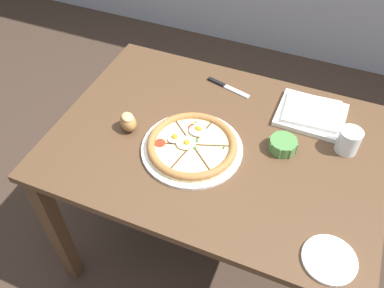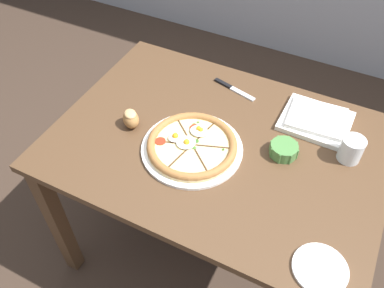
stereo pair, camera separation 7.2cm
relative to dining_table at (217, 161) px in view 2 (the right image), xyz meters
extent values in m
plane|color=#3D2D23|center=(0.00, 0.00, -0.66)|extent=(12.00, 12.00, 0.00)
cube|color=#513823|center=(0.00, 0.00, 0.10)|extent=(1.21, 0.87, 0.03)
cube|color=#513823|center=(-0.55, -0.38, -0.29)|extent=(0.06, 0.06, 0.74)
cube|color=#513823|center=(-0.55, 0.38, -0.29)|extent=(0.06, 0.06, 0.74)
cube|color=#513823|center=(0.55, 0.38, -0.29)|extent=(0.06, 0.06, 0.74)
cylinder|color=white|center=(-0.07, -0.08, 0.12)|extent=(0.37, 0.37, 0.01)
cylinder|color=#E5C684|center=(-0.07, -0.08, 0.13)|extent=(0.33, 0.33, 0.01)
cylinder|color=beige|center=(-0.07, -0.08, 0.14)|extent=(0.28, 0.28, 0.00)
torus|color=#A36B38|center=(-0.07, -0.08, 0.14)|extent=(0.33, 0.33, 0.03)
cube|color=#472D19|center=(0.00, -0.06, 0.14)|extent=(0.13, 0.05, 0.00)
cube|color=#472D19|center=(-0.06, -0.01, 0.14)|extent=(0.03, 0.14, 0.00)
cube|color=#472D19|center=(-0.12, -0.03, 0.14)|extent=(0.11, 0.09, 0.00)
cube|color=#472D19|center=(-0.13, -0.10, 0.14)|extent=(0.13, 0.05, 0.00)
cube|color=#472D19|center=(-0.08, -0.15, 0.14)|extent=(0.03, 0.14, 0.00)
cube|color=#472D19|center=(-0.02, -0.12, 0.14)|extent=(0.11, 0.09, 0.00)
cylinder|color=red|center=(-0.10, 0.00, 0.14)|extent=(0.03, 0.03, 0.00)
cylinder|color=red|center=(-0.18, -0.12, 0.14)|extent=(0.04, 0.04, 0.00)
cylinder|color=red|center=(-0.09, -0.01, 0.14)|extent=(0.03, 0.03, 0.00)
ellipsoid|color=white|center=(-0.07, -0.01, 0.15)|extent=(0.07, 0.06, 0.01)
sphere|color=#F4AD1E|center=(-0.08, -0.01, 0.15)|extent=(0.02, 0.02, 0.02)
ellipsoid|color=white|center=(-0.13, -0.08, 0.15)|extent=(0.07, 0.07, 0.01)
sphere|color=#F4AD1E|center=(-0.13, -0.08, 0.15)|extent=(0.02, 0.02, 0.02)
ellipsoid|color=white|center=(-0.09, -0.08, 0.15)|extent=(0.10, 0.10, 0.01)
sphere|color=#F4AD1E|center=(-0.08, -0.09, 0.15)|extent=(0.02, 0.02, 0.02)
ellipsoid|color=white|center=(-0.07, -0.01, 0.15)|extent=(0.06, 0.06, 0.01)
sphere|color=#F4AD1E|center=(-0.07, -0.01, 0.15)|extent=(0.02, 0.02, 0.02)
cylinder|color=#386B23|center=(-0.10, 0.01, 0.14)|extent=(0.02, 0.02, 0.00)
cylinder|color=#477A2D|center=(-0.10, 0.03, 0.14)|extent=(0.01, 0.01, 0.00)
cylinder|color=#2D5B1E|center=(0.04, -0.05, 0.14)|extent=(0.01, 0.01, 0.00)
cylinder|color=#386B23|center=(-0.06, -0.06, 0.14)|extent=(0.02, 0.02, 0.00)
cylinder|color=#477A2D|center=(-0.05, -0.09, 0.14)|extent=(0.01, 0.01, 0.00)
cylinder|color=#4C8442|center=(0.23, 0.05, 0.14)|extent=(0.10, 0.10, 0.05)
cylinder|color=gold|center=(0.23, 0.05, 0.14)|extent=(0.08, 0.08, 0.03)
cylinder|color=#4C8442|center=(0.28, 0.05, 0.14)|extent=(0.01, 0.01, 0.04)
cylinder|color=#4C8442|center=(0.27, 0.08, 0.14)|extent=(0.01, 0.01, 0.04)
cylinder|color=#4C8442|center=(0.23, 0.10, 0.14)|extent=(0.01, 0.01, 0.04)
cylinder|color=#4C8442|center=(0.20, 0.08, 0.14)|extent=(0.01, 0.01, 0.04)
cylinder|color=#4C8442|center=(0.18, 0.05, 0.14)|extent=(0.01, 0.01, 0.04)
cylinder|color=#4C8442|center=(0.20, 0.01, 0.14)|extent=(0.01, 0.01, 0.04)
cylinder|color=#4C8442|center=(0.23, 0.00, 0.14)|extent=(0.01, 0.01, 0.04)
cylinder|color=#4C8442|center=(0.27, 0.01, 0.14)|extent=(0.01, 0.01, 0.04)
cube|color=white|center=(0.29, 0.26, 0.12)|extent=(0.26, 0.22, 0.02)
cube|color=white|center=(0.29, 0.26, 0.14)|extent=(0.22, 0.19, 0.02)
ellipsoid|color=#A3703D|center=(-0.33, -0.07, 0.15)|extent=(0.10, 0.10, 0.07)
ellipsoid|color=tan|center=(-0.33, -0.07, 0.17)|extent=(0.07, 0.07, 0.02)
cube|color=silver|center=(-0.02, 0.29, 0.12)|extent=(0.12, 0.05, 0.01)
cube|color=black|center=(-0.12, 0.31, 0.12)|extent=(0.09, 0.04, 0.01)
cylinder|color=white|center=(0.44, 0.13, 0.16)|extent=(0.08, 0.08, 0.09)
cylinder|color=silver|center=(0.44, 0.13, 0.14)|extent=(0.07, 0.07, 0.05)
cylinder|color=white|center=(0.46, -0.33, 0.12)|extent=(0.16, 0.16, 0.01)
camera|label=1|loc=(0.31, -0.98, 1.21)|focal=38.00mm
camera|label=2|loc=(0.37, -0.95, 1.21)|focal=38.00mm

